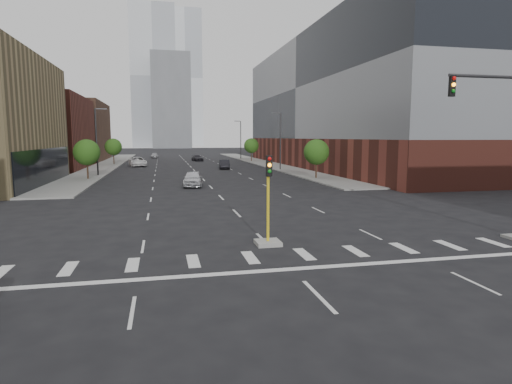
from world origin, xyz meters
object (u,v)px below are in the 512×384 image
object	(u,v)px
median_traffic_signal	(268,226)
car_far_left	(138,162)
car_mid_right	(224,164)
car_deep_right	(197,158)
car_distant	(155,155)
car_near_left	(193,179)

from	to	relation	value
median_traffic_signal	car_far_left	distance (m)	60.86
median_traffic_signal	car_mid_right	xyz separation A→B (m)	(5.11, 50.53, -0.20)
car_mid_right	car_far_left	distance (m)	17.30
median_traffic_signal	car_deep_right	size ratio (longest dim) A/B	0.94
car_deep_right	car_distant	bearing A→B (deg)	113.12
median_traffic_signal	car_mid_right	world-z (taller)	median_traffic_signal
car_mid_right	car_deep_right	world-z (taller)	car_mid_right
car_distant	car_deep_right	bearing A→B (deg)	-64.53
car_far_left	car_deep_right	size ratio (longest dim) A/B	1.29
median_traffic_signal	car_near_left	bearing A→B (deg)	93.94
car_mid_right	car_distant	xyz separation A→B (m)	(-11.89, 40.13, -0.10)
car_deep_right	car_near_left	bearing A→B (deg)	-103.58
car_mid_right	car_far_left	bearing A→B (deg)	151.89
median_traffic_signal	car_mid_right	distance (m)	50.79
car_far_left	car_deep_right	bearing A→B (deg)	42.65
car_far_left	car_distant	bearing A→B (deg)	76.30
car_far_left	car_distant	distance (m)	30.61
car_far_left	car_distant	size ratio (longest dim) A/B	1.53
median_traffic_signal	car_distant	bearing A→B (deg)	94.28
car_near_left	car_far_left	distance (m)	34.89
median_traffic_signal	car_mid_right	size ratio (longest dim) A/B	0.93
car_mid_right	car_far_left	size ratio (longest dim) A/B	0.78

